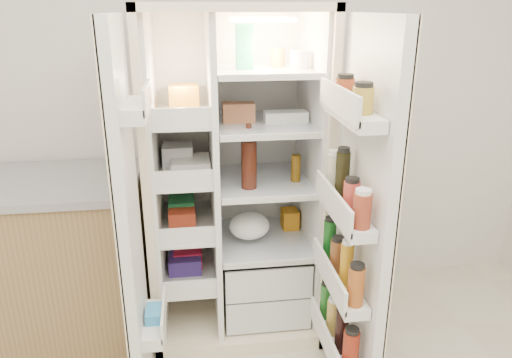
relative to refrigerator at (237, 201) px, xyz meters
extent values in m
cube|color=silver|center=(-0.03, 0.35, 0.61)|extent=(4.00, 0.02, 2.70)
cube|color=beige|center=(-0.02, 0.28, 0.16)|extent=(0.92, 0.04, 1.80)
cube|color=beige|center=(-0.46, -0.05, 0.16)|extent=(0.04, 0.70, 1.80)
cube|color=beige|center=(0.42, -0.05, 0.16)|extent=(0.04, 0.70, 1.80)
cube|color=beige|center=(-0.02, -0.05, 1.04)|extent=(0.92, 0.70, 0.04)
cube|color=beige|center=(-0.02, -0.05, -0.70)|extent=(0.92, 0.70, 0.08)
cube|color=silver|center=(-0.02, 0.25, 0.18)|extent=(0.84, 0.02, 1.68)
cube|color=silver|center=(-0.43, -0.05, 0.18)|extent=(0.02, 0.62, 1.68)
cube|color=silver|center=(0.39, -0.05, 0.18)|extent=(0.02, 0.62, 1.68)
cube|color=silver|center=(-0.13, -0.05, 0.18)|extent=(0.03, 0.62, 1.68)
cube|color=silver|center=(0.14, -0.07, -0.56)|extent=(0.47, 0.52, 0.19)
cube|color=silver|center=(0.14, -0.07, -0.36)|extent=(0.47, 0.52, 0.19)
cube|color=#FFD18C|center=(0.14, 0.00, 0.98)|extent=(0.30, 0.30, 0.02)
cube|color=silver|center=(-0.28, -0.05, -0.39)|extent=(0.28, 0.58, 0.02)
cube|color=silver|center=(-0.28, -0.05, -0.09)|extent=(0.28, 0.58, 0.02)
cube|color=silver|center=(-0.28, -0.05, 0.21)|extent=(0.28, 0.58, 0.02)
cube|color=silver|center=(-0.28, -0.05, 0.51)|extent=(0.28, 0.58, 0.02)
cube|color=silver|center=(0.14, -0.05, -0.22)|extent=(0.49, 0.58, 0.01)
cube|color=silver|center=(0.14, -0.05, 0.14)|extent=(0.49, 0.58, 0.01)
cube|color=silver|center=(0.14, -0.05, 0.46)|extent=(0.49, 0.58, 0.02)
cube|color=silver|center=(0.14, -0.05, 0.74)|extent=(0.49, 0.58, 0.02)
cube|color=#EA214A|center=(-0.28, -0.05, -0.33)|extent=(0.16, 0.20, 0.10)
cube|color=#238046|center=(-0.28, -0.05, -0.02)|extent=(0.14, 0.18, 0.12)
cube|color=white|center=(-0.28, -0.05, 0.25)|extent=(0.20, 0.22, 0.07)
cube|color=orange|center=(-0.28, -0.05, 0.59)|extent=(0.15, 0.16, 0.14)
cube|color=#4C3193|center=(-0.28, -0.05, -0.34)|extent=(0.18, 0.20, 0.09)
cube|color=#B93A20|center=(-0.28, -0.05, -0.03)|extent=(0.14, 0.18, 0.10)
cube|color=white|center=(-0.28, -0.05, 0.28)|extent=(0.16, 0.16, 0.12)
sphere|color=orange|center=(0.01, -0.15, -0.62)|extent=(0.07, 0.07, 0.07)
sphere|color=orange|center=(0.10, -0.11, -0.62)|extent=(0.07, 0.07, 0.07)
sphere|color=orange|center=(0.20, -0.15, -0.62)|extent=(0.07, 0.07, 0.07)
sphere|color=orange|center=(0.06, -0.01, -0.62)|extent=(0.07, 0.07, 0.07)
sphere|color=orange|center=(0.16, -0.03, -0.62)|extent=(0.07, 0.07, 0.07)
sphere|color=orange|center=(0.26, -0.07, -0.62)|extent=(0.07, 0.07, 0.07)
ellipsoid|color=#397125|center=(0.14, -0.05, -0.34)|extent=(0.26, 0.24, 0.11)
cylinder|color=#42180E|center=(0.05, -0.18, 0.27)|extent=(0.08, 0.08, 0.25)
cylinder|color=brown|center=(0.31, -0.11, 0.22)|extent=(0.05, 0.05, 0.15)
cube|color=#29965E|center=(0.04, -0.09, 0.86)|extent=(0.08, 0.08, 0.24)
cylinder|color=white|center=(0.32, -0.09, 0.79)|extent=(0.10, 0.10, 0.09)
cylinder|color=#A87A26|center=(0.22, -0.02, 0.79)|extent=(0.07, 0.07, 0.09)
cube|color=white|center=(0.26, -0.07, 0.49)|extent=(0.23, 0.09, 0.06)
cube|color=#AE6945|center=(0.01, -0.03, 0.52)|extent=(0.17, 0.09, 0.10)
ellipsoid|color=white|center=(0.06, -0.10, -0.14)|extent=(0.23, 0.21, 0.14)
cube|color=orange|center=(0.32, 0.06, -0.16)|extent=(0.09, 0.11, 0.11)
cube|color=silver|center=(-0.52, -0.60, 0.16)|extent=(0.05, 0.40, 1.72)
cube|color=beige|center=(-0.54, -0.60, 0.16)|extent=(0.01, 0.40, 1.72)
cube|color=silver|center=(-0.45, -0.60, -0.34)|extent=(0.09, 0.32, 0.06)
cube|color=silver|center=(-0.45, -0.60, 0.66)|extent=(0.09, 0.32, 0.06)
cube|color=#338CCC|center=(-0.45, -0.60, -0.31)|extent=(0.07, 0.12, 0.10)
cube|color=silver|center=(0.48, -0.69, 0.16)|extent=(0.05, 0.58, 1.72)
cube|color=beige|center=(0.51, -0.69, 0.16)|extent=(0.01, 0.58, 1.72)
cube|color=silver|center=(0.40, -0.69, -0.48)|extent=(0.11, 0.50, 0.05)
cube|color=silver|center=(0.40, -0.69, -0.14)|extent=(0.11, 0.50, 0.05)
cube|color=silver|center=(0.40, -0.69, 0.21)|extent=(0.11, 0.50, 0.05)
cube|color=silver|center=(0.40, -0.69, 0.64)|extent=(0.11, 0.50, 0.05)
cylinder|color=maroon|center=(0.40, -0.89, -0.36)|extent=(0.07, 0.07, 0.20)
cylinder|color=black|center=(0.40, -0.76, -0.35)|extent=(0.06, 0.06, 0.22)
cylinder|color=#BC943E|center=(0.40, -0.63, -0.37)|extent=(0.06, 0.06, 0.18)
cylinder|color=#236923|center=(0.40, -0.50, -0.36)|extent=(0.06, 0.06, 0.19)
cylinder|color=#974719|center=(0.40, -0.89, -0.03)|extent=(0.07, 0.07, 0.17)
cylinder|color=#B97B15|center=(0.40, -0.76, -0.01)|extent=(0.06, 0.06, 0.21)
cylinder|color=brown|center=(0.40, -0.63, -0.04)|extent=(0.07, 0.07, 0.16)
cylinder|color=#125017|center=(0.40, -0.50, -0.02)|extent=(0.06, 0.06, 0.20)
cylinder|color=maroon|center=(0.40, -0.89, 0.30)|extent=(0.07, 0.07, 0.14)
cylinder|color=#B3382E|center=(0.40, -0.76, 0.30)|extent=(0.07, 0.07, 0.14)
cylinder|color=black|center=(0.40, -0.63, 0.35)|extent=(0.06, 0.06, 0.23)
cylinder|color=#BCBB9B|center=(0.40, -0.50, 0.32)|extent=(0.06, 0.06, 0.18)
cylinder|color=#A58629|center=(0.40, -0.81, 0.71)|extent=(0.08, 0.08, 0.10)
cylinder|color=maroon|center=(0.40, -0.59, 0.71)|extent=(0.08, 0.08, 0.10)
cube|color=olive|center=(-1.17, -0.02, -0.30)|extent=(1.23, 0.64, 0.88)
cube|color=gray|center=(-1.17, -0.02, 0.16)|extent=(1.28, 0.68, 0.04)
camera|label=1|loc=(-0.24, -2.53, 1.04)|focal=34.00mm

